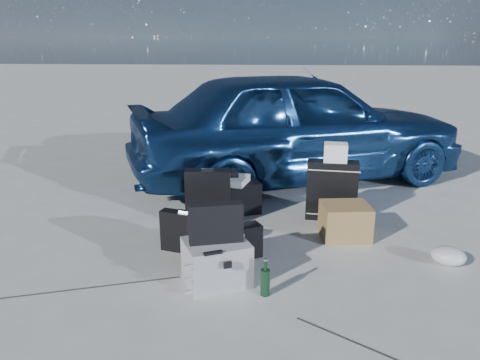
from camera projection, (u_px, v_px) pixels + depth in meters
The scene contains 15 objects.
ground at pixel (263, 266), 3.90m from camera, with size 60.00×60.00×0.00m, color beige.
car at pixel (297, 125), 6.07m from camera, with size 1.74×4.32×1.47m, color navy.
pelican_case at pixel (216, 262), 3.60m from camera, with size 0.47×0.38×0.34m, color gray.
laptop_bag at pixel (216, 223), 3.51m from camera, with size 0.41×0.10×0.31m, color black.
briefcase at pixel (187, 232), 4.11m from camera, with size 0.48×0.11×0.37m, color black.
suitcase_left at pixel (208, 198), 4.68m from camera, with size 0.45×0.16×0.58m, color black.
suitcase_right at pixel (332, 190), 4.85m from camera, with size 0.52×0.19×0.62m, color black.
white_carton at pixel (336, 152), 4.73m from camera, with size 0.23×0.18×0.18m, color white.
duffel_bag at pixel (228, 198), 5.04m from camera, with size 0.68×0.29×0.34m, color black.
flat_box_white at pixel (227, 180), 4.98m from camera, with size 0.42×0.31×0.07m, color white.
flat_box_black at pixel (226, 173), 4.98m from camera, with size 0.25×0.18×0.05m, color black.
cardboard_box at pixel (345, 221), 4.43m from camera, with size 0.44×0.38×0.33m, color olive.
plastic_bag at pixel (448, 256), 3.91m from camera, with size 0.28×0.24×0.15m, color silver.
messenger_bag at pixel (237, 242), 4.01m from camera, with size 0.42×0.16×0.29m, color black.
green_bottle at pixel (265, 278), 3.43m from camera, with size 0.07×0.07×0.28m, color black.
Camera 1 is at (0.04, -3.53, 1.83)m, focal length 35.00 mm.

